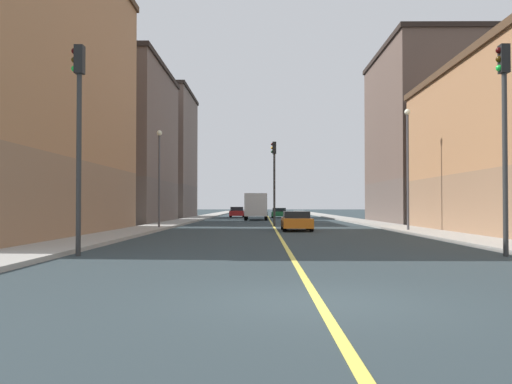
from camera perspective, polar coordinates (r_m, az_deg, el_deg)
The scene contains 17 objects.
ground_plane at distance 9.71m, azimuth 6.22°, elevation -10.81°, with size 400.00×400.00×0.00m, color #29353A.
sidewalk_left at distance 59.28m, azimuth 9.55°, elevation -2.76°, with size 2.54×168.00×0.15m, color #9E9B93.
sidewalk_right at distance 59.02m, azimuth -6.73°, elevation -2.78°, with size 2.54×168.00×0.15m, color #9E9B93.
lane_center_stripe at distance 58.56m, azimuth 1.43°, elevation -2.87°, with size 0.16×154.00×0.01m, color #E5D14C.
building_left_mid at distance 52.94m, azimuth 16.68°, elevation 5.33°, with size 8.51×16.00×15.32m.
building_right_corner at distance 32.00m, azimuth -23.43°, elevation 9.87°, with size 8.51×22.13×15.47m.
building_right_midblock at distance 53.38m, azimuth -13.41°, elevation 4.62°, with size 8.51×16.72×14.13m.
building_right_distant at distance 72.27m, azimuth -9.72°, elevation 3.65°, with size 8.51×14.57×15.62m.
traffic_light_left_near at distance 19.69m, azimuth 23.46°, elevation 6.54°, with size 0.40×0.32×6.65m.
traffic_light_right_near at distance 19.04m, azimuth -17.24°, elevation 6.77°, with size 0.40×0.32×6.66m.
traffic_light_median_far at distance 42.65m, azimuth 1.81°, elevation 2.01°, with size 0.40×0.32×6.32m.
street_lamp_left_near at distance 34.90m, azimuth 14.86°, elevation 3.44°, with size 0.36×0.36×7.12m.
street_lamp_right_near at distance 38.48m, azimuth -9.61°, elevation 2.42°, with size 0.36×0.36×6.41m.
car_green at distance 71.80m, azimuth 2.31°, elevation -2.10°, with size 1.99×4.10×1.24m.
car_orange at distance 35.88m, azimuth 4.05°, elevation -2.89°, with size 1.84×4.42×1.21m.
car_red at distance 74.81m, azimuth -1.90°, elevation -2.02°, with size 1.91×3.96×1.36m.
box_truck at distance 61.21m, azimuth 0.00°, elevation -1.39°, with size 2.43×6.59×2.81m.
Camera 1 is at (-0.95, -9.53, 1.61)m, focal length 40.20 mm.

